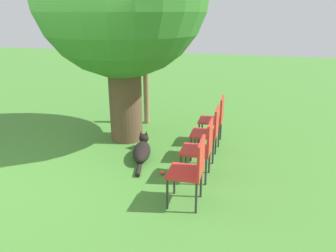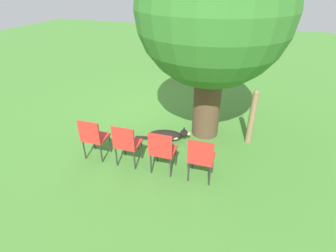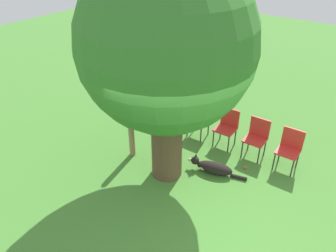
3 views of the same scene
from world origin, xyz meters
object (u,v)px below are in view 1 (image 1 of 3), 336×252
(fence_post, at_px, (146,95))
(tennis_ball, at_px, (162,172))
(dog, at_px, (142,150))
(red_chair_0, at_px, (192,168))
(red_chair_1, at_px, (202,146))
(red_chair_2, at_px, (209,130))
(red_chair_3, at_px, (215,117))

(fence_post, bearing_deg, tennis_ball, -65.76)
(dog, distance_m, red_chair_0, 1.64)
(fence_post, relative_size, red_chair_0, 1.39)
(fence_post, height_order, tennis_ball, fence_post)
(dog, bearing_deg, tennis_ball, -149.59)
(red_chair_1, height_order, red_chair_2, same)
(dog, height_order, red_chair_3, red_chair_3)
(fence_post, xyz_separation_m, red_chair_0, (1.59, -2.91, -0.11))
(fence_post, height_order, red_chair_3, fence_post)
(red_chair_3, bearing_deg, tennis_ball, 67.51)
(fence_post, xyz_separation_m, red_chair_1, (1.59, -2.20, -0.11))
(red_chair_1, bearing_deg, dog, -24.08)
(red_chair_2, relative_size, red_chair_3, 1.00)
(red_chair_1, xyz_separation_m, red_chair_2, (0.00, 0.72, 0.00))
(red_chair_1, height_order, red_chair_3, same)
(red_chair_3, bearing_deg, red_chair_1, 88.73)
(red_chair_0, height_order, red_chair_1, same)
(dog, distance_m, red_chair_1, 1.24)
(fence_post, distance_m, red_chair_2, 2.18)
(dog, xyz_separation_m, fence_post, (-0.51, 1.74, 0.50))
(tennis_ball, bearing_deg, red_chair_0, -48.93)
(red_chair_2, bearing_deg, red_chair_1, 88.73)
(red_chair_3, distance_m, tennis_ball, 1.66)
(fence_post, relative_size, red_chair_1, 1.39)
(dog, xyz_separation_m, red_chair_0, (1.08, -1.17, 0.39))
(dog, bearing_deg, red_chair_3, -62.41)
(dog, bearing_deg, red_chair_1, -127.17)
(red_chair_0, distance_m, tennis_ball, 1.00)
(tennis_ball, bearing_deg, red_chair_3, 68.69)
(dog, distance_m, red_chair_3, 1.51)
(red_chair_0, bearing_deg, red_chair_2, -91.27)
(red_chair_2, relative_size, tennis_ball, 12.99)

